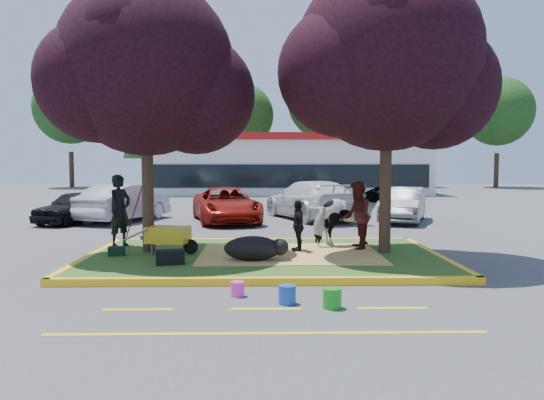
{
  "coord_description": "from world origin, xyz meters",
  "views": [
    {
      "loc": [
        -0.06,
        -12.38,
        2.29
      ],
      "look_at": [
        0.19,
        0.5,
        1.39
      ],
      "focal_mm": 35.0,
      "sensor_mm": 36.0,
      "label": 1
    }
  ],
  "objects_px": {
    "car_silver": "(125,203)",
    "cow": "(351,216)",
    "bucket_pink": "(237,289)",
    "car_black": "(76,207)",
    "bucket_green": "(332,298)",
    "wheelbarrow": "(168,235)",
    "handler": "(120,211)",
    "bucket_blue": "(287,295)",
    "calf": "(252,248)"
  },
  "relations": [
    {
      "from": "car_silver",
      "to": "cow",
      "type": "bearing_deg",
      "value": 156.26
    },
    {
      "from": "bucket_pink",
      "to": "car_silver",
      "type": "distance_m",
      "value": 12.84
    },
    {
      "from": "bucket_pink",
      "to": "car_black",
      "type": "relative_size",
      "value": 0.07
    },
    {
      "from": "bucket_green",
      "to": "car_black",
      "type": "bearing_deg",
      "value": 124.21
    },
    {
      "from": "bucket_green",
      "to": "car_black",
      "type": "distance_m",
      "value": 14.64
    },
    {
      "from": "wheelbarrow",
      "to": "handler",
      "type": "bearing_deg",
      "value": 151.85
    },
    {
      "from": "wheelbarrow",
      "to": "bucket_pink",
      "type": "distance_m",
      "value": 3.88
    },
    {
      "from": "cow",
      "to": "wheelbarrow",
      "type": "height_order",
      "value": "cow"
    },
    {
      "from": "cow",
      "to": "wheelbarrow",
      "type": "distance_m",
      "value": 4.59
    },
    {
      "from": "bucket_pink",
      "to": "car_black",
      "type": "xyz_separation_m",
      "value": [
        -6.69,
        11.32,
        0.5
      ]
    },
    {
      "from": "bucket_green",
      "to": "bucket_blue",
      "type": "xyz_separation_m",
      "value": [
        -0.7,
        0.27,
        -0.01
      ]
    },
    {
      "from": "wheelbarrow",
      "to": "bucket_green",
      "type": "relative_size",
      "value": 5.42
    },
    {
      "from": "bucket_blue",
      "to": "handler",
      "type": "bearing_deg",
      "value": 128.34
    },
    {
      "from": "car_black",
      "to": "handler",
      "type": "bearing_deg",
      "value": -42.36
    },
    {
      "from": "bucket_green",
      "to": "car_silver",
      "type": "xyz_separation_m",
      "value": [
        -6.49,
        12.61,
        0.57
      ]
    },
    {
      "from": "cow",
      "to": "handler",
      "type": "relative_size",
      "value": 1.01
    },
    {
      "from": "handler",
      "to": "bucket_blue",
      "type": "xyz_separation_m",
      "value": [
        4.06,
        -5.13,
        -0.92
      ]
    },
    {
      "from": "bucket_pink",
      "to": "bucket_green",
      "type": "bearing_deg",
      "value": -26.92
    },
    {
      "from": "calf",
      "to": "bucket_blue",
      "type": "relative_size",
      "value": 4.1
    },
    {
      "from": "bucket_green",
      "to": "car_black",
      "type": "xyz_separation_m",
      "value": [
        -8.23,
        12.1,
        0.46
      ]
    },
    {
      "from": "wheelbarrow",
      "to": "car_silver",
      "type": "bearing_deg",
      "value": 122.45
    },
    {
      "from": "car_black",
      "to": "wheelbarrow",
      "type": "bearing_deg",
      "value": -37.88
    },
    {
      "from": "cow",
      "to": "car_silver",
      "type": "distance_m",
      "value": 10.65
    },
    {
      "from": "cow",
      "to": "bucket_green",
      "type": "bearing_deg",
      "value": 150.12
    },
    {
      "from": "car_black",
      "to": "calf",
      "type": "bearing_deg",
      "value": -31.57
    },
    {
      "from": "cow",
      "to": "calf",
      "type": "height_order",
      "value": "cow"
    },
    {
      "from": "bucket_green",
      "to": "handler",
      "type": "bearing_deg",
      "value": 131.36
    },
    {
      "from": "cow",
      "to": "car_black",
      "type": "height_order",
      "value": "cow"
    },
    {
      "from": "bucket_green",
      "to": "bucket_blue",
      "type": "relative_size",
      "value": 1.05
    },
    {
      "from": "car_black",
      "to": "car_silver",
      "type": "xyz_separation_m",
      "value": [
        1.74,
        0.51,
        0.11
      ]
    },
    {
      "from": "handler",
      "to": "wheelbarrow",
      "type": "distance_m",
      "value": 1.95
    },
    {
      "from": "wheelbarrow",
      "to": "bucket_blue",
      "type": "relative_size",
      "value": 5.67
    },
    {
      "from": "calf",
      "to": "bucket_green",
      "type": "height_order",
      "value": "calf"
    },
    {
      "from": "bucket_pink",
      "to": "car_silver",
      "type": "height_order",
      "value": "car_silver"
    },
    {
      "from": "handler",
      "to": "wheelbarrow",
      "type": "xyz_separation_m",
      "value": [
        1.45,
        -1.21,
        -0.47
      ]
    },
    {
      "from": "wheelbarrow",
      "to": "car_black",
      "type": "bearing_deg",
      "value": 133.62
    },
    {
      "from": "bucket_pink",
      "to": "car_black",
      "type": "height_order",
      "value": "car_black"
    },
    {
      "from": "bucket_pink",
      "to": "bucket_blue",
      "type": "bearing_deg",
      "value": -31.28
    },
    {
      "from": "bucket_pink",
      "to": "car_silver",
      "type": "relative_size",
      "value": 0.06
    },
    {
      "from": "handler",
      "to": "car_black",
      "type": "relative_size",
      "value": 0.5
    },
    {
      "from": "bucket_pink",
      "to": "car_black",
      "type": "distance_m",
      "value": 13.16
    },
    {
      "from": "bucket_blue",
      "to": "car_black",
      "type": "bearing_deg",
      "value": 122.48
    },
    {
      "from": "wheelbarrow",
      "to": "bucket_blue",
      "type": "xyz_separation_m",
      "value": [
        2.61,
        -3.92,
        -0.45
      ]
    },
    {
      "from": "bucket_green",
      "to": "wheelbarrow",
      "type": "bearing_deg",
      "value": 128.28
    },
    {
      "from": "bucket_pink",
      "to": "bucket_blue",
      "type": "height_order",
      "value": "bucket_blue"
    },
    {
      "from": "car_silver",
      "to": "bucket_green",
      "type": "bearing_deg",
      "value": 137.58
    },
    {
      "from": "bucket_green",
      "to": "calf",
      "type": "bearing_deg",
      "value": 111.66
    },
    {
      "from": "calf",
      "to": "car_black",
      "type": "distance_m",
      "value": 11.18
    },
    {
      "from": "cow",
      "to": "wheelbarrow",
      "type": "xyz_separation_m",
      "value": [
        -4.47,
        -1.01,
        -0.34
      ]
    },
    {
      "from": "wheelbarrow",
      "to": "calf",
      "type": "bearing_deg",
      "value": -12.01
    }
  ]
}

